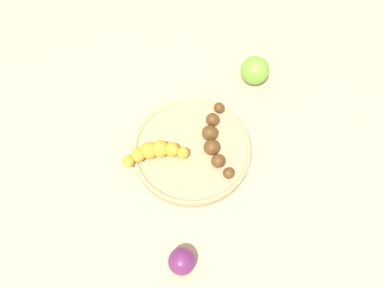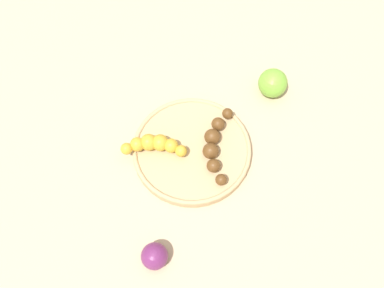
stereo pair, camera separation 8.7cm
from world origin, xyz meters
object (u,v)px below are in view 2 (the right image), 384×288
object	(u,v)px
fruit_bowl	(192,149)
banana_spotted	(154,145)
plum_purple	(155,256)
apple_green	(273,83)
banana_overripe	(215,144)

from	to	relation	value
fruit_bowl	banana_spotted	bearing A→B (deg)	120.61
banana_spotted	plum_purple	size ratio (longest dim) A/B	2.46
fruit_bowl	apple_green	bearing A→B (deg)	-19.34
banana_spotted	plum_purple	bearing A→B (deg)	-175.11
banana_overripe	apple_green	size ratio (longest dim) A/B	2.52
banana_overripe	apple_green	distance (m)	0.21
banana_overripe	fruit_bowl	bearing A→B (deg)	7.34
banana_overripe	plum_purple	size ratio (longest dim) A/B	3.29
banana_overripe	apple_green	bearing A→B (deg)	-123.60
plum_purple	apple_green	distance (m)	0.47
banana_overripe	apple_green	world-z (taller)	apple_green
banana_spotted	apple_green	xyz separation A→B (m)	(0.27, -0.15, -0.00)
fruit_bowl	apple_green	xyz separation A→B (m)	(0.23, -0.08, 0.02)
plum_purple	apple_green	size ratio (longest dim) A/B	0.76
apple_green	fruit_bowl	bearing A→B (deg)	160.66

